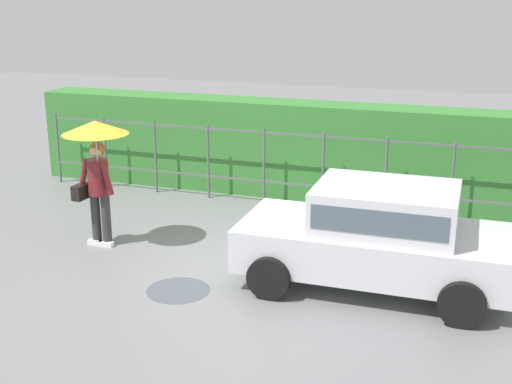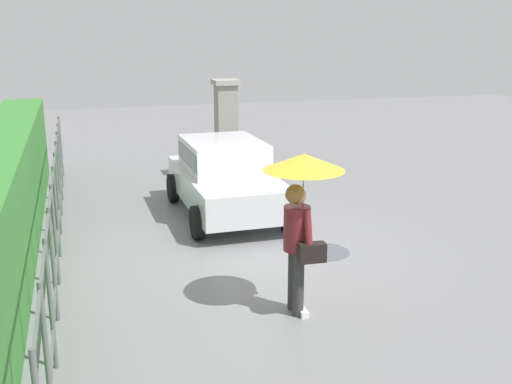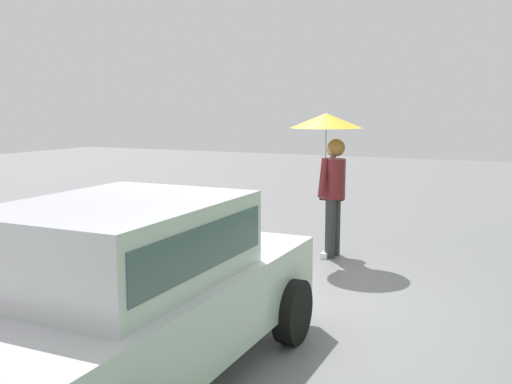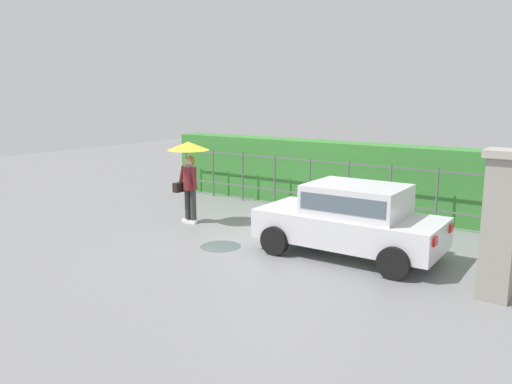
# 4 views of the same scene
# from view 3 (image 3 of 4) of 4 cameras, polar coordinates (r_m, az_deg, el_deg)

# --- Properties ---
(ground_plane) EXTENTS (40.00, 40.00, 0.00)m
(ground_plane) POSITION_cam_3_polar(r_m,az_deg,el_deg) (6.53, -1.00, -11.07)
(ground_plane) COLOR slate
(car) EXTENTS (3.76, 1.90, 1.48)m
(car) POSITION_cam_3_polar(r_m,az_deg,el_deg) (4.62, -12.31, -9.01)
(car) COLOR silver
(car) RESTS_ON ground
(pedestrian) EXTENTS (1.04, 1.04, 2.09)m
(pedestrian) POSITION_cam_3_polar(r_m,az_deg,el_deg) (8.40, 7.19, 4.21)
(pedestrian) COLOR #333333
(pedestrian) RESTS_ON ground
(puddle_near) EXTENTS (0.89, 0.89, 0.00)m
(puddle_near) POSITION_cam_3_polar(r_m,az_deg,el_deg) (7.44, -6.28, -8.66)
(puddle_near) COLOR #4C545B
(puddle_near) RESTS_ON ground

